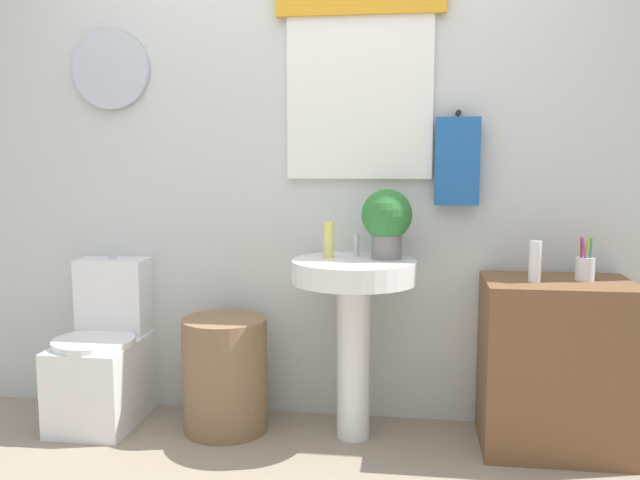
{
  "coord_description": "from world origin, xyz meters",
  "views": [
    {
      "loc": [
        0.48,
        -2.09,
        1.28
      ],
      "look_at": [
        0.08,
        0.8,
        0.91
      ],
      "focal_mm": 37.76,
      "sensor_mm": 36.0,
      "label": 1
    }
  ],
  "objects_px": {
    "toilet": "(104,360)",
    "potted_plant": "(387,219)",
    "laundry_hamper": "(225,374)",
    "wooden_cabinet": "(555,365)",
    "toothbrush_cup": "(585,268)",
    "soap_bottle": "(329,240)",
    "lotion_bottle": "(535,261)",
    "pedestal_sink": "(354,302)"
  },
  "relations": [
    {
      "from": "potted_plant",
      "to": "wooden_cabinet",
      "type": "bearing_deg",
      "value": -4.64
    },
    {
      "from": "lotion_bottle",
      "to": "potted_plant",
      "type": "bearing_deg",
      "value": 170.99
    },
    {
      "from": "wooden_cabinet",
      "to": "toothbrush_cup",
      "type": "height_order",
      "value": "toothbrush_cup"
    },
    {
      "from": "potted_plant",
      "to": "toothbrush_cup",
      "type": "xyz_separation_m",
      "value": [
        0.85,
        -0.04,
        -0.19
      ]
    },
    {
      "from": "lotion_bottle",
      "to": "toothbrush_cup",
      "type": "distance_m",
      "value": 0.23
    },
    {
      "from": "pedestal_sink",
      "to": "soap_bottle",
      "type": "distance_m",
      "value": 0.3
    },
    {
      "from": "laundry_hamper",
      "to": "soap_bottle",
      "type": "distance_m",
      "value": 0.8
    },
    {
      "from": "toilet",
      "to": "toothbrush_cup",
      "type": "xyz_separation_m",
      "value": [
        2.2,
        -0.02,
        0.5
      ]
    },
    {
      "from": "lotion_bottle",
      "to": "toilet",
      "type": "bearing_deg",
      "value": 177.79
    },
    {
      "from": "laundry_hamper",
      "to": "potted_plant",
      "type": "bearing_deg",
      "value": 4.63
    },
    {
      "from": "toilet",
      "to": "lotion_bottle",
      "type": "relative_size",
      "value": 4.5
    },
    {
      "from": "toilet",
      "to": "potted_plant",
      "type": "xyz_separation_m",
      "value": [
        1.35,
        0.02,
        0.7
      ]
    },
    {
      "from": "soap_bottle",
      "to": "toothbrush_cup",
      "type": "distance_m",
      "value": 1.11
    },
    {
      "from": "wooden_cabinet",
      "to": "potted_plant",
      "type": "distance_m",
      "value": 0.97
    },
    {
      "from": "toilet",
      "to": "toothbrush_cup",
      "type": "distance_m",
      "value": 2.26
    },
    {
      "from": "wooden_cabinet",
      "to": "lotion_bottle",
      "type": "relative_size",
      "value": 4.25
    },
    {
      "from": "pedestal_sink",
      "to": "wooden_cabinet",
      "type": "xyz_separation_m",
      "value": [
        0.88,
        0.0,
        -0.26
      ]
    },
    {
      "from": "toilet",
      "to": "soap_bottle",
      "type": "xyz_separation_m",
      "value": [
        1.09,
        0.01,
        0.6
      ]
    },
    {
      "from": "laundry_hamper",
      "to": "toothbrush_cup",
      "type": "bearing_deg",
      "value": 0.72
    },
    {
      "from": "laundry_hamper",
      "to": "lotion_bottle",
      "type": "relative_size",
      "value": 3.03
    },
    {
      "from": "soap_bottle",
      "to": "potted_plant",
      "type": "distance_m",
      "value": 0.28
    },
    {
      "from": "toilet",
      "to": "wooden_cabinet",
      "type": "bearing_deg",
      "value": -1.0
    },
    {
      "from": "soap_bottle",
      "to": "lotion_bottle",
      "type": "height_order",
      "value": "soap_bottle"
    },
    {
      "from": "potted_plant",
      "to": "toothbrush_cup",
      "type": "height_order",
      "value": "potted_plant"
    },
    {
      "from": "potted_plant",
      "to": "toothbrush_cup",
      "type": "bearing_deg",
      "value": -2.7
    },
    {
      "from": "wooden_cabinet",
      "to": "soap_bottle",
      "type": "xyz_separation_m",
      "value": [
        -1.0,
        0.05,
        0.53
      ]
    },
    {
      "from": "soap_bottle",
      "to": "toothbrush_cup",
      "type": "xyz_separation_m",
      "value": [
        1.11,
        -0.03,
        -0.1
      ]
    },
    {
      "from": "pedestal_sink",
      "to": "potted_plant",
      "type": "bearing_deg",
      "value": 23.2
    },
    {
      "from": "lotion_bottle",
      "to": "toothbrush_cup",
      "type": "height_order",
      "value": "toothbrush_cup"
    },
    {
      "from": "potted_plant",
      "to": "laundry_hamper",
      "type": "bearing_deg",
      "value": -175.37
    },
    {
      "from": "toilet",
      "to": "toothbrush_cup",
      "type": "height_order",
      "value": "toothbrush_cup"
    },
    {
      "from": "pedestal_sink",
      "to": "toothbrush_cup",
      "type": "distance_m",
      "value": 1.0
    },
    {
      "from": "pedestal_sink",
      "to": "potted_plant",
      "type": "relative_size",
      "value": 2.62
    },
    {
      "from": "wooden_cabinet",
      "to": "potted_plant",
      "type": "bearing_deg",
      "value": 175.36
    },
    {
      "from": "laundry_hamper",
      "to": "pedestal_sink",
      "type": "height_order",
      "value": "pedestal_sink"
    },
    {
      "from": "lotion_bottle",
      "to": "toothbrush_cup",
      "type": "relative_size",
      "value": 0.95
    },
    {
      "from": "laundry_hamper",
      "to": "wooden_cabinet",
      "type": "distance_m",
      "value": 1.48
    },
    {
      "from": "soap_bottle",
      "to": "lotion_bottle",
      "type": "bearing_deg",
      "value": -5.77
    },
    {
      "from": "pedestal_sink",
      "to": "toothbrush_cup",
      "type": "relative_size",
      "value": 4.43
    },
    {
      "from": "toilet",
      "to": "laundry_hamper",
      "type": "xyz_separation_m",
      "value": [
        0.61,
        -0.04,
        -0.03
      ]
    },
    {
      "from": "toilet",
      "to": "potted_plant",
      "type": "bearing_deg",
      "value": 0.99
    },
    {
      "from": "potted_plant",
      "to": "lotion_bottle",
      "type": "xyz_separation_m",
      "value": [
        0.63,
        -0.1,
        -0.16
      ]
    }
  ]
}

